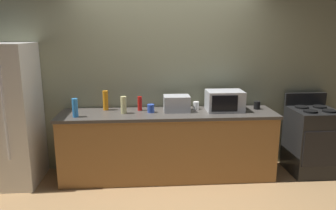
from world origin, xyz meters
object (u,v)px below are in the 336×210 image
mug_blue (151,108)px  mug_white (196,106)px  bottle_spray_cleaner (75,108)px  refrigerator (7,115)px  stove_range (312,141)px  toaster_oven (177,103)px  bottle_dish_soap (106,100)px  bottle_vinegar (124,105)px  bottle_hot_sauce (140,104)px  microwave (225,101)px  mug_black (257,105)px

mug_blue → mug_white: bearing=11.8°
bottle_spray_cleaner → mug_blue: bottle_spray_cleaner is taller
refrigerator → bottle_spray_cleaner: bearing=-9.2°
stove_range → mug_white: bearing=174.8°
toaster_oven → bottle_dish_soap: (-0.95, 0.13, 0.03)m
bottle_vinegar → bottle_hot_sauce: bearing=35.6°
microwave → toaster_oven: (-0.64, 0.01, -0.03)m
bottle_hot_sauce → bottle_vinegar: (-0.21, -0.15, 0.02)m
microwave → mug_black: 0.47m
bottle_hot_sauce → bottle_vinegar: bottle_vinegar is taller
microwave → toaster_oven: 0.64m
bottle_vinegar → mug_blue: 0.36m
stove_range → bottle_vinegar: 2.63m
bottle_vinegar → bottle_spray_cleaner: bearing=-167.1°
toaster_oven → mug_white: bearing=17.7°
microwave → mug_white: (-0.37, 0.10, -0.08)m
stove_range → refrigerator: bearing=-180.0°
bottle_dish_soap → mug_blue: bearing=-16.3°
mug_black → mug_blue: bearing=-176.8°
bottle_vinegar → mug_black: 1.80m
stove_range → bottle_spray_cleaner: bottle_spray_cleaner is taller
toaster_oven → mug_blue: 0.35m
bottle_dish_soap → bottle_spray_cleaner: (-0.33, -0.34, -0.01)m
bottle_spray_cleaner → bottle_vinegar: bearing=12.9°
refrigerator → stove_range: refrigerator is taller
toaster_oven → mug_white: size_ratio=3.22×
stove_range → mug_black: (-0.77, 0.10, 0.49)m
stove_range → bottle_spray_cleaner: 3.21m
bottle_dish_soap → mug_white: (1.22, -0.05, -0.08)m
toaster_oven → bottle_dish_soap: bearing=172.0°
stove_range → mug_black: stove_range is taller
stove_range → mug_blue: bearing=179.5°
microwave → mug_blue: 0.99m
bottle_vinegar → mug_black: size_ratio=2.08×
stove_range → toaster_oven: toaster_oven is taller
refrigerator → bottle_vinegar: size_ratio=8.05×
microwave → bottle_spray_cleaner: (-1.92, -0.19, -0.02)m
stove_range → microwave: (-1.24, 0.05, 0.57)m
mug_black → mug_blue: (-1.45, -0.08, 0.00)m
bottle_dish_soap → bottle_vinegar: size_ratio=1.18×
mug_black → stove_range: bearing=-7.4°
bottle_vinegar → mug_blue: size_ratio=2.06×
refrigerator → bottle_hot_sauce: (1.68, 0.14, 0.10)m
bottle_vinegar → toaster_oven: bearing=5.8°
bottle_hot_sauce → bottle_spray_cleaner: 0.84m
microwave → mug_black: microwave is taller
stove_range → microwave: size_ratio=2.25×
bottle_hot_sauce → mug_blue: bottle_hot_sauce is taller
microwave → mug_white: size_ratio=4.55×
bottle_vinegar → mug_white: size_ratio=2.12×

